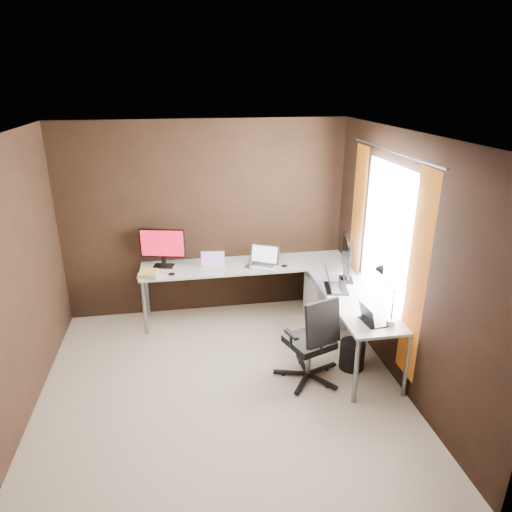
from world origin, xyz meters
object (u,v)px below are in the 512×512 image
(laptop_black_big, at_px, (333,285))
(monitor_right, at_px, (346,257))
(monitor_left, at_px, (163,246))
(wastebasket, at_px, (352,355))
(laptop_silver, at_px, (263,262))
(book_stack, at_px, (149,274))
(desk_lamp, at_px, (385,288))
(laptop_white, at_px, (213,265))
(drawer_pedestal, at_px, (325,301))
(laptop_black_small, at_px, (370,318))
(office_chair, at_px, (311,355))

(laptop_black_big, bearing_deg, monitor_right, -33.43)
(monitor_left, relative_size, wastebasket, 1.78)
(laptop_silver, relative_size, wastebasket, 1.48)
(monitor_right, bearing_deg, monitor_left, 83.51)
(laptop_silver, height_order, laptop_black_big, laptop_silver)
(laptop_silver, distance_m, book_stack, 1.41)
(monitor_left, height_order, monitor_right, monitor_right)
(monitor_left, height_order, desk_lamp, desk_lamp)
(laptop_silver, height_order, wastebasket, laptop_silver)
(desk_lamp, bearing_deg, laptop_silver, 119.89)
(monitor_right, xyz_separation_m, laptop_white, (-1.50, 0.62, -0.24))
(drawer_pedestal, distance_m, laptop_white, 1.49)
(monitor_left, distance_m, desk_lamp, 2.78)
(drawer_pedestal, height_order, laptop_white, laptop_white)
(laptop_white, xyz_separation_m, desk_lamp, (1.50, -1.64, 0.33))
(laptop_black_small, bearing_deg, book_stack, 50.11)
(laptop_white, height_order, book_stack, laptop_white)
(monitor_right, height_order, laptop_silver, monitor_right)
(laptop_black_big, distance_m, book_stack, 2.18)
(drawer_pedestal, relative_size, laptop_white, 1.85)
(drawer_pedestal, distance_m, office_chair, 1.24)
(monitor_left, relative_size, laptop_black_small, 1.93)
(laptop_silver, height_order, office_chair, laptop_silver)
(laptop_white, distance_m, laptop_silver, 0.64)
(monitor_left, bearing_deg, desk_lamp, -27.89)
(laptop_black_big, bearing_deg, wastebasket, -156.93)
(book_stack, height_order, office_chair, office_chair)
(drawer_pedestal, xyz_separation_m, laptop_black_small, (0.01, -1.33, 0.47))
(book_stack, bearing_deg, monitor_left, 59.95)
(desk_lamp, height_order, wastebasket, desk_lamp)
(laptop_black_small, bearing_deg, monitor_left, 42.61)
(laptop_black_big, bearing_deg, monitor_left, 73.55)
(drawer_pedestal, distance_m, desk_lamp, 1.58)
(laptop_silver, bearing_deg, laptop_black_big, -22.54)
(laptop_black_big, bearing_deg, desk_lamp, -153.65)
(drawer_pedestal, distance_m, book_stack, 2.22)
(desk_lamp, bearing_deg, laptop_white, 134.28)
(monitor_left, distance_m, monitor_right, 2.24)
(monitor_left, xyz_separation_m, laptop_black_big, (1.88, -1.01, -0.22))
(laptop_silver, xyz_separation_m, wastebasket, (0.74, -1.28, -0.63))
(monitor_left, xyz_separation_m, laptop_black_small, (1.99, -1.79, -0.23))
(monitor_left, xyz_separation_m, monitor_right, (2.09, -0.80, 0.01))
(monitor_right, distance_m, office_chair, 1.25)
(book_stack, distance_m, office_chair, 2.15)
(laptop_black_big, xyz_separation_m, office_chair, (-0.41, -0.59, -0.50))
(laptop_white, relative_size, desk_lamp, 0.55)
(monitor_right, bearing_deg, book_stack, 92.09)
(drawer_pedestal, relative_size, laptop_black_small, 2.10)
(drawer_pedestal, relative_size, desk_lamp, 1.02)
(monitor_left, bearing_deg, wastebasket, -23.62)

